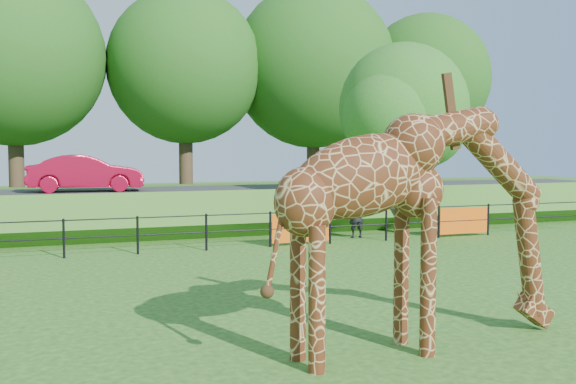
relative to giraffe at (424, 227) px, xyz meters
name	(u,v)px	position (x,y,z in m)	size (l,w,h in m)	color
ground	(301,318)	(-1.13, 2.23, -1.86)	(90.00, 90.00, 0.00)	#235214
giraffe	(424,227)	(0.00, 0.00, 0.00)	(5.21, 0.96, 3.72)	#4F2410
perimeter_fence	(206,232)	(-1.13, 10.23, -1.31)	(28.07, 0.10, 1.10)	black
embankment	(167,207)	(-1.13, 17.73, -1.21)	(40.00, 9.00, 1.30)	#235214
road	(173,192)	(-1.13, 16.23, -0.50)	(40.00, 5.00, 0.12)	#323235
car_red	(86,173)	(-4.28, 16.54, 0.24)	(1.45, 4.15, 1.37)	#BC0D2F
visitor	(356,215)	(4.24, 11.19, -1.08)	(0.57, 0.38, 1.57)	black
tree_east	(405,113)	(6.47, 11.86, 2.42)	(5.40, 4.71, 6.76)	#372918
bg_tree_line	(183,65)	(0.76, 24.23, 5.33)	(37.30, 8.80, 11.82)	#372918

